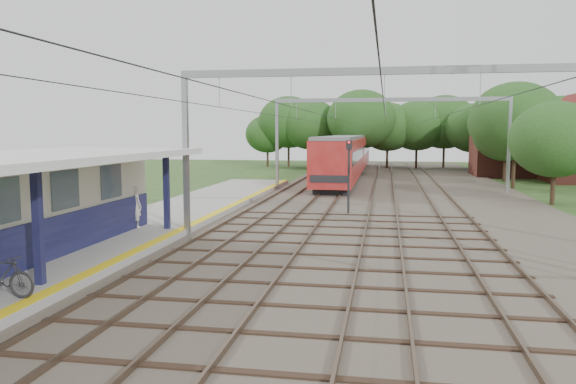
# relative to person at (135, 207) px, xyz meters

# --- Properties ---
(ballast_bed) EXTENTS (18.00, 90.00, 0.10)m
(ballast_bed) POSITION_rel_person_xyz_m (11.34, 15.00, -1.21)
(ballast_bed) COLOR #473D33
(ballast_bed) RESTS_ON ground
(platform) EXTENTS (5.00, 52.00, 0.35)m
(platform) POSITION_rel_person_xyz_m (-0.16, -1.00, -1.09)
(platform) COLOR gray
(platform) RESTS_ON ground
(yellow_stripe) EXTENTS (0.45, 52.00, 0.01)m
(yellow_stripe) POSITION_rel_person_xyz_m (2.09, -1.00, -0.91)
(yellow_stripe) COLOR yellow
(yellow_stripe) RESTS_ON platform
(rail_tracks) EXTENTS (11.80, 88.00, 0.15)m
(rail_tracks) POSITION_rel_person_xyz_m (8.84, 15.00, -1.09)
(rail_tracks) COLOR brown
(rail_tracks) RESTS_ON ballast_bed
(catenary_system) EXTENTS (17.22, 88.00, 7.00)m
(catenary_system) POSITION_rel_person_xyz_m (10.73, 10.28, 4.25)
(catenary_system) COLOR gray
(catenary_system) RESTS_ON ground
(tree_band) EXTENTS (31.72, 30.88, 8.82)m
(tree_band) POSITION_rel_person_xyz_m (11.18, 42.12, 3.66)
(tree_band) COLOR #382619
(tree_band) RESTS_ON ground
(house_far) EXTENTS (8.00, 6.12, 8.66)m
(house_far) POSITION_rel_person_xyz_m (23.34, 37.00, 1.97)
(house_far) COLOR brown
(house_far) RESTS_ON ground
(person) EXTENTS (0.79, 0.67, 1.83)m
(person) POSITION_rel_person_xyz_m (0.00, 0.00, 0.00)
(person) COLOR beige
(person) RESTS_ON platform
(bicycle) EXTENTS (1.83, 0.54, 1.10)m
(bicycle) POSITION_rel_person_xyz_m (1.24, -10.29, -0.36)
(bicycle) COLOR black
(bicycle) RESTS_ON platform
(train) EXTENTS (3.08, 38.33, 4.03)m
(train) POSITION_rel_person_xyz_m (6.84, 34.47, 0.98)
(train) COLOR black
(train) RESTS_ON ballast_bed
(signal_post) EXTENTS (0.31, 0.28, 4.03)m
(signal_post) POSITION_rel_person_xyz_m (8.69, 7.60, 1.21)
(signal_post) COLOR black
(signal_post) RESTS_ON ground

